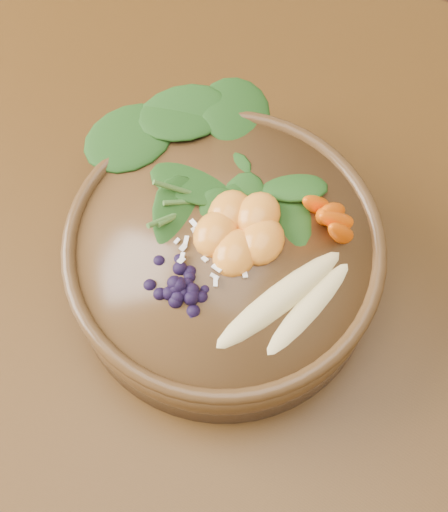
# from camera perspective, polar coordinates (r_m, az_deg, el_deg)

# --- Properties ---
(ground) EXTENTS (4.00, 4.00, 0.00)m
(ground) POSITION_cam_1_polar(r_m,az_deg,el_deg) (1.33, 1.00, -17.79)
(ground) COLOR #381E0F
(ground) RESTS_ON ground
(dining_table) EXTENTS (1.60, 0.90, 0.75)m
(dining_table) POSITION_cam_1_polar(r_m,az_deg,el_deg) (0.68, 1.89, -10.76)
(dining_table) COLOR #331C0C
(dining_table) RESTS_ON ground
(stoneware_bowl) EXTENTS (0.33, 0.33, 0.07)m
(stoneware_bowl) POSITION_cam_1_polar(r_m,az_deg,el_deg) (0.59, 0.00, -0.41)
(stoneware_bowl) COLOR #51351A
(stoneware_bowl) RESTS_ON dining_table
(kale_heap) EXTENTS (0.21, 0.20, 0.04)m
(kale_heap) POSITION_cam_1_polar(r_m,az_deg,el_deg) (0.57, 1.13, 7.74)
(kale_heap) COLOR #214D17
(kale_heap) RESTS_ON stoneware_bowl
(carrot_cluster) EXTENTS (0.07, 0.07, 0.07)m
(carrot_cluster) POSITION_cam_1_polar(r_m,az_deg,el_deg) (0.54, 8.67, 4.00)
(carrot_cluster) COLOR #FC5D02
(carrot_cluster) RESTS_ON stoneware_bowl
(banana_halves) EXTENTS (0.09, 0.13, 0.02)m
(banana_halves) POSITION_cam_1_polar(r_m,az_deg,el_deg) (0.53, 5.74, -3.32)
(banana_halves) COLOR #E0CC84
(banana_halves) RESTS_ON stoneware_bowl
(mandarin_cluster) EXTENTS (0.10, 0.10, 0.03)m
(mandarin_cluster) POSITION_cam_1_polar(r_m,az_deg,el_deg) (0.55, 1.32, 2.59)
(mandarin_cluster) COLOR orange
(mandarin_cluster) RESTS_ON stoneware_bowl
(blueberry_pile) EXTENTS (0.14, 0.12, 0.04)m
(blueberry_pile) POSITION_cam_1_polar(r_m,az_deg,el_deg) (0.53, -3.97, -1.81)
(blueberry_pile) COLOR black
(blueberry_pile) RESTS_ON stoneware_bowl
(coconut_flakes) EXTENTS (0.10, 0.09, 0.01)m
(coconut_flakes) POSITION_cam_1_polar(r_m,az_deg,el_deg) (0.55, -1.21, -0.03)
(coconut_flakes) COLOR white
(coconut_flakes) RESTS_ON stoneware_bowl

